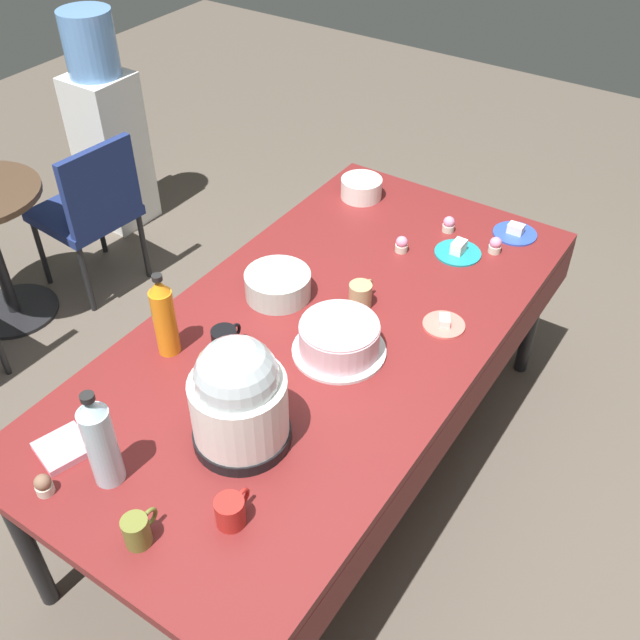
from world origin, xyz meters
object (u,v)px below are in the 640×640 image
(coffee_mug_tan, at_px, (361,295))
(coffee_mug_black, at_px, (225,341))
(potluck_table, at_px, (320,344))
(glass_salad_bowl, at_px, (278,285))
(dessert_plate_teal, at_px, (458,251))
(cupcake_cocoa, at_px, (44,485))
(soda_bottle_orange_juice, at_px, (164,317))
(coffee_mug_red, at_px, (231,511))
(ceramic_snack_bowl, at_px, (361,188))
(dessert_plate_cobalt, at_px, (515,232))
(cupcake_berry, at_px, (449,224))
(cupcake_rose, at_px, (402,244))
(slow_cooker, at_px, (238,398))
(dessert_plate_coral, at_px, (444,324))
(frosted_layer_cake, at_px, (339,339))
(cupcake_mint, at_px, (495,245))
(soda_bottle_water, at_px, (100,441))
(maroon_chair_right, at_px, (91,207))
(water_cooler, at_px, (107,129))
(coffee_mug_olive, at_px, (138,530))

(coffee_mug_tan, xyz_separation_m, coffee_mug_black, (-0.47, 0.25, 0.00))
(potluck_table, relative_size, glass_salad_bowl, 8.99)
(dessert_plate_teal, bearing_deg, cupcake_cocoa, 164.97)
(soda_bottle_orange_juice, relative_size, coffee_mug_red, 2.60)
(ceramic_snack_bowl, distance_m, dessert_plate_cobalt, 0.69)
(cupcake_berry, bearing_deg, cupcake_rose, 158.91)
(slow_cooker, relative_size, dessert_plate_coral, 2.51)
(dessert_plate_cobalt, bearing_deg, cupcake_rose, 137.74)
(slow_cooker, bearing_deg, cupcake_cocoa, 143.80)
(cupcake_rose, bearing_deg, glass_salad_bowl, 154.31)
(frosted_layer_cake, xyz_separation_m, ceramic_snack_bowl, (0.91, 0.47, -0.01))
(potluck_table, relative_size, cupcake_berry, 32.59)
(cupcake_berry, distance_m, coffee_mug_red, 1.61)
(dessert_plate_cobalt, relative_size, cupcake_berry, 2.67)
(cupcake_mint, height_order, cupcake_berry, same)
(cupcake_cocoa, xyz_separation_m, soda_bottle_water, (0.14, -0.11, 0.12))
(dessert_plate_teal, bearing_deg, maroon_chair_right, 99.25)
(coffee_mug_red, bearing_deg, dessert_plate_teal, 1.46)
(frosted_layer_cake, height_order, glass_salad_bowl, frosted_layer_cake)
(frosted_layer_cake, height_order, dessert_plate_coral, frosted_layer_cake)
(soda_bottle_water, relative_size, water_cooler, 0.27)
(dessert_plate_cobalt, relative_size, cupcake_cocoa, 2.67)
(glass_salad_bowl, bearing_deg, frosted_layer_cake, -110.98)
(frosted_layer_cake, relative_size, dessert_plate_cobalt, 1.78)
(cupcake_mint, xyz_separation_m, soda_bottle_orange_juice, (-1.15, 0.68, 0.12))
(coffee_mug_black, relative_size, water_cooler, 0.10)
(dessert_plate_coral, distance_m, soda_bottle_water, 1.23)
(soda_bottle_water, bearing_deg, coffee_mug_olive, -115.51)
(ceramic_snack_bowl, distance_m, maroon_chair_right, 1.41)
(cupcake_mint, bearing_deg, coffee_mug_red, 177.14)
(coffee_mug_tan, distance_m, coffee_mug_red, 1.00)
(potluck_table, xyz_separation_m, cupcake_mint, (0.79, -0.31, 0.09))
(soda_bottle_orange_juice, distance_m, coffee_mug_tan, 0.71)
(dessert_plate_teal, distance_m, coffee_mug_tan, 0.52)
(cupcake_rose, relative_size, cupcake_mint, 1.00)
(coffee_mug_olive, relative_size, maroon_chair_right, 0.13)
(cupcake_mint, height_order, soda_bottle_orange_juice, soda_bottle_orange_juice)
(cupcake_cocoa, bearing_deg, dessert_plate_teal, -15.03)
(cupcake_rose, bearing_deg, slow_cooker, -175.98)
(cupcake_mint, relative_size, maroon_chair_right, 0.08)
(potluck_table, bearing_deg, ceramic_snack_bowl, 22.37)
(dessert_plate_cobalt, height_order, cupcake_berry, cupcake_berry)
(cupcake_mint, xyz_separation_m, soda_bottle_water, (-1.64, 0.46, 0.12))
(glass_salad_bowl, distance_m, ceramic_snack_bowl, 0.78)
(coffee_mug_tan, relative_size, coffee_mug_red, 1.03)
(slow_cooker, relative_size, cupcake_rose, 5.59)
(slow_cooker, distance_m, ceramic_snack_bowl, 1.46)
(dessert_plate_coral, xyz_separation_m, water_cooler, (0.66, 2.42, -0.17))
(slow_cooker, relative_size, maroon_chair_right, 0.44)
(potluck_table, xyz_separation_m, slow_cooker, (-0.54, -0.08, 0.24))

